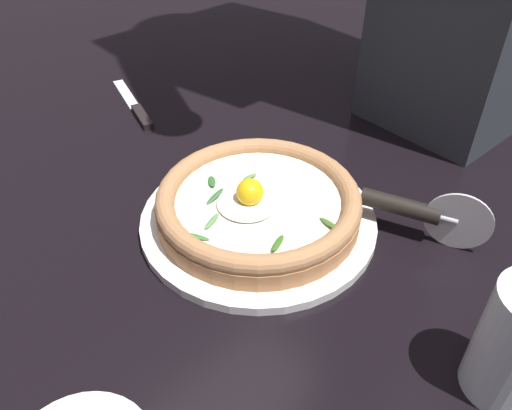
# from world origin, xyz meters

# --- Properties ---
(ground_plane) EXTENTS (2.40, 2.40, 0.03)m
(ground_plane) POSITION_xyz_m (0.00, 0.00, -0.01)
(ground_plane) COLOR black
(ground_plane) RESTS_ON ground
(pizza_plate) EXTENTS (0.30, 0.30, 0.01)m
(pizza_plate) POSITION_xyz_m (0.01, 0.00, 0.01)
(pizza_plate) COLOR white
(pizza_plate) RESTS_ON ground
(pizza) EXTENTS (0.25, 0.25, 0.06)m
(pizza) POSITION_xyz_m (0.01, 0.00, 0.03)
(pizza) COLOR #B27446
(pizza) RESTS_ON pizza_plate
(pizza_cutter) EXTENTS (0.15, 0.07, 0.08)m
(pizza_cutter) POSITION_xyz_m (-0.14, -0.12, 0.04)
(pizza_cutter) COLOR silver
(pizza_cutter) RESTS_ON ground
(table_knife) EXTENTS (0.19, 0.08, 0.01)m
(table_knife) POSITION_xyz_m (0.36, -0.06, 0.00)
(table_knife) COLOR silver
(table_knife) RESTS_ON ground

